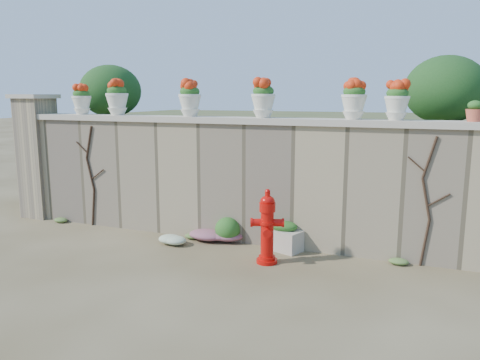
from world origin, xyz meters
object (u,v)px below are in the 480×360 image
at_px(planter_box, 283,237).
at_px(urn_pot_0, 82,100).
at_px(fire_hydrant, 267,226).
at_px(terracotta_pot, 474,112).

height_order(planter_box, urn_pot_0, urn_pot_0).
xyz_separation_m(fire_hydrant, urn_pot_0, (-4.04, 0.93, 1.82)).
bearing_deg(fire_hydrant, terracotta_pot, 0.43).
xyz_separation_m(fire_hydrant, terracotta_pot, (2.69, 0.93, 1.67)).
distance_m(fire_hydrant, planter_box, 0.74).
relative_size(planter_box, terracotta_pot, 2.35).
bearing_deg(urn_pot_0, fire_hydrant, -13.01).
bearing_deg(terracotta_pot, planter_box, -173.93).
xyz_separation_m(planter_box, terracotta_pot, (2.62, 0.28, 2.01)).
bearing_deg(urn_pot_0, terracotta_pot, 0.00).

